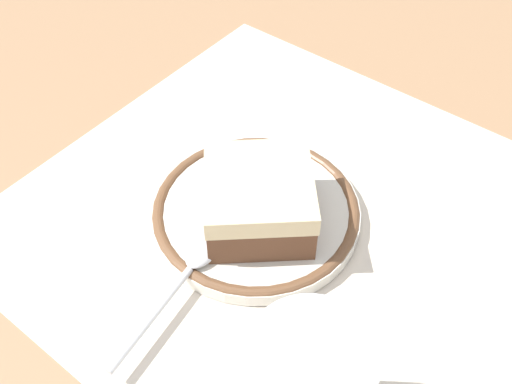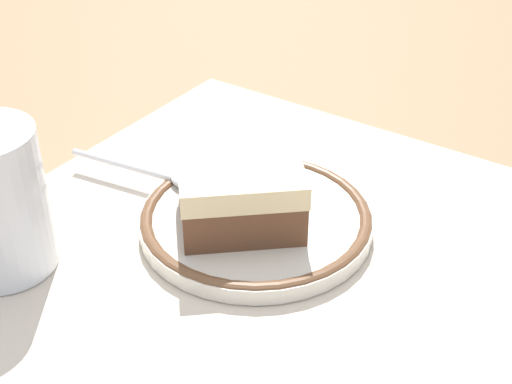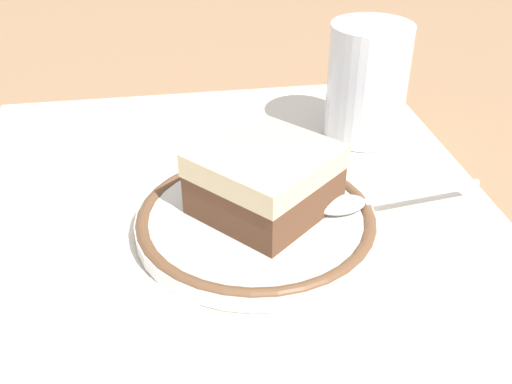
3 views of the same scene
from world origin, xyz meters
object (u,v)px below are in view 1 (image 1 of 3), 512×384
at_px(cake_slice, 259,200).
at_px(napkin, 241,108).
at_px(plate, 256,212).
at_px(spoon, 190,268).

distance_m(cake_slice, napkin, 0.16).
distance_m(plate, spoon, 0.08).
height_order(spoon, napkin, spoon).
relative_size(plate, napkin, 1.46).
height_order(cake_slice, spoon, cake_slice).
distance_m(plate, napkin, 0.14).
relative_size(cake_slice, spoon, 0.90).
height_order(plate, napkin, plate).
xyz_separation_m(plate, cake_slice, (0.01, -0.01, 0.03)).
xyz_separation_m(cake_slice, napkin, (-0.11, 0.11, -0.03)).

